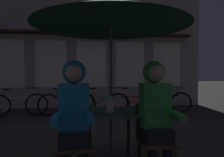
{
  "coord_description": "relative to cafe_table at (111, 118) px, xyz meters",
  "views": [
    {
      "loc": [
        -0.39,
        -2.85,
        1.24
      ],
      "look_at": [
        0.0,
        -0.1,
        1.18
      ],
      "focal_mm": 34.13,
      "sensor_mm": 36.0,
      "label": 1
    }
  ],
  "objects": [
    {
      "name": "chair_right",
      "position": [
        0.48,
        -0.37,
        -0.15
      ],
      "size": [
        0.4,
        0.4,
        0.87
      ],
      "color": "#513823",
      "rests_on": "ground_plane"
    },
    {
      "name": "bicycle_third",
      "position": [
        0.22,
        3.58,
        -0.29
      ],
      "size": [
        1.66,
        0.37,
        0.84
      ],
      "color": "black",
      "rests_on": "ground_plane"
    },
    {
      "name": "bicycle_second",
      "position": [
        -0.85,
        3.65,
        -0.29
      ],
      "size": [
        1.67,
        0.3,
        0.84
      ],
      "color": "black",
      "rests_on": "ground_plane"
    },
    {
      "name": "cafe_table",
      "position": [
        0.0,
        0.0,
        0.0
      ],
      "size": [
        0.72,
        0.72,
        0.74
      ],
      "color": "#42664C",
      "rests_on": "ground_plane"
    },
    {
      "name": "person_left_hooded",
      "position": [
        -0.48,
        -0.43,
        0.21
      ],
      "size": [
        0.45,
        0.56,
        1.4
      ],
      "color": "black",
      "rests_on": "ground_plane"
    },
    {
      "name": "chair_left",
      "position": [
        -0.48,
        -0.37,
        -0.15
      ],
      "size": [
        0.4,
        0.4,
        0.87
      ],
      "color": "#513823",
      "rests_on": "ground_plane"
    },
    {
      "name": "person_right_hooded",
      "position": [
        0.48,
        -0.43,
        0.21
      ],
      "size": [
        0.45,
        0.56,
        1.4
      ],
      "color": "black",
      "rests_on": "ground_plane"
    },
    {
      "name": "bicycle_nearest",
      "position": [
        -2.23,
        3.63,
        -0.29
      ],
      "size": [
        1.66,
        0.33,
        0.84
      ],
      "color": "black",
      "rests_on": "ground_plane"
    },
    {
      "name": "bicycle_fifth",
      "position": [
        2.23,
        3.62,
        -0.29
      ],
      "size": [
        1.64,
        0.45,
        0.84
      ],
      "color": "black",
      "rests_on": "ground_plane"
    },
    {
      "name": "patio_umbrella",
      "position": [
        0.0,
        0.0,
        1.42
      ],
      "size": [
        2.1,
        2.1,
        2.31
      ],
      "color": "#4C4C51",
      "rests_on": "ground_plane"
    },
    {
      "name": "bicycle_fourth",
      "position": [
        1.21,
        3.5,
        -0.29
      ],
      "size": [
        1.65,
        0.4,
        0.84
      ],
      "color": "black",
      "rests_on": "ground_plane"
    },
    {
      "name": "shopfront_building",
      "position": [
        -0.76,
        5.4,
        2.45
      ],
      "size": [
        10.0,
        0.93,
        6.2
      ],
      "color": "#9E9389",
      "rests_on": "ground_plane"
    },
    {
      "name": "lantern",
      "position": [
        -0.03,
        -0.1,
        0.22
      ],
      "size": [
        0.11,
        0.11,
        0.23
      ],
      "color": "white",
      "rests_on": "cafe_table"
    }
  ]
}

